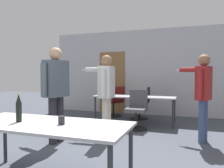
# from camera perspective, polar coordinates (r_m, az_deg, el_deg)

# --- Properties ---
(back_wall) EXTENTS (6.32, 0.12, 2.73)m
(back_wall) POSITION_cam_1_polar(r_m,az_deg,el_deg) (7.16, 8.34, 3.01)
(back_wall) COLOR #BCBCC1
(back_wall) RESTS_ON ground_plane
(conference_table_near) EXTENTS (1.99, 0.83, 0.72)m
(conference_table_near) POSITION_cam_1_polar(r_m,az_deg,el_deg) (2.67, -17.36, -10.90)
(conference_table_near) COLOR #A8A8AD
(conference_table_near) RESTS_ON ground_plane
(conference_table_far) EXTENTS (2.12, 0.70, 0.72)m
(conference_table_far) POSITION_cam_1_polar(r_m,az_deg,el_deg) (5.79, 5.88, -3.75)
(conference_table_far) COLOR #A8A8AD
(conference_table_far) RESTS_ON ground_plane
(person_far_watching) EXTENTS (0.69, 0.72, 1.65)m
(person_far_watching) POSITION_cam_1_polar(r_m,az_deg,el_deg) (4.44, 22.64, -1.18)
(person_far_watching) COLOR #3D4C75
(person_far_watching) RESTS_ON ground_plane
(person_near_casual) EXTENTS (0.81, 0.65, 1.67)m
(person_near_casual) POSITION_cam_1_polar(r_m,az_deg,el_deg) (4.45, -1.61, -1.04)
(person_near_casual) COLOR beige
(person_near_casual) RESTS_ON ground_plane
(person_right_polo) EXTENTS (0.77, 0.79, 1.78)m
(person_right_polo) POSITION_cam_1_polar(r_m,az_deg,el_deg) (4.21, -14.57, -0.37)
(person_right_polo) COLOR #28282D
(person_right_polo) RESTS_ON ground_plane
(office_chair_mid_tucked) EXTENTS (0.68, 0.66, 0.93)m
(office_chair_mid_tucked) POSITION_cam_1_polar(r_m,az_deg,el_deg) (6.69, 0.77, -4.82)
(office_chair_mid_tucked) COLOR black
(office_chair_mid_tucked) RESTS_ON ground_plane
(office_chair_near_pushed) EXTENTS (0.57, 0.52, 0.92)m
(office_chair_near_pushed) POSITION_cam_1_polar(r_m,az_deg,el_deg) (6.40, 7.84, -5.24)
(office_chair_near_pushed) COLOR black
(office_chair_near_pushed) RESTS_ON ground_plane
(office_chair_far_left) EXTENTS (0.52, 0.55, 0.92)m
(office_chair_far_left) POSITION_cam_1_polar(r_m,az_deg,el_deg) (5.24, 6.50, -6.93)
(office_chair_far_left) COLOR black
(office_chair_far_left) RESTS_ON ground_plane
(beer_bottle) EXTENTS (0.07, 0.07, 0.34)m
(beer_bottle) POSITION_cam_1_polar(r_m,az_deg,el_deg) (2.78, -23.18, -5.88)
(beer_bottle) COLOR black
(beer_bottle) RESTS_ON conference_table_near
(drink_cup) EXTENTS (0.07, 0.07, 0.09)m
(drink_cup) POSITION_cam_1_polar(r_m,az_deg,el_deg) (2.50, -13.07, -9.22)
(drink_cup) COLOR #232328
(drink_cup) RESTS_ON conference_table_near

